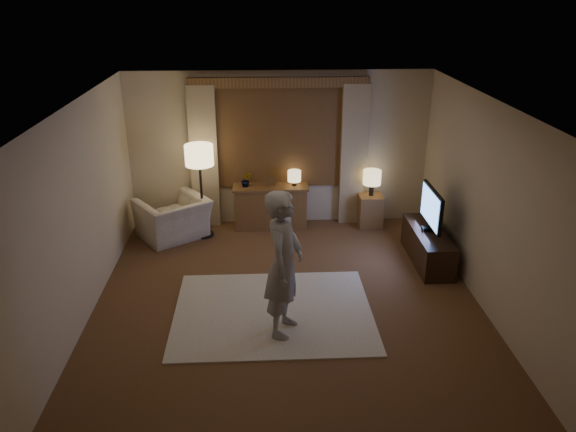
{
  "coord_description": "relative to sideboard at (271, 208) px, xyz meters",
  "views": [
    {
      "loc": [
        -0.32,
        -6.34,
        3.88
      ],
      "look_at": [
        0.04,
        0.6,
        0.98
      ],
      "focal_mm": 35.0,
      "sensor_mm": 36.0,
      "label": 1
    }
  ],
  "objects": [
    {
      "name": "person",
      "position": [
        0.09,
        -3.15,
        0.56
      ],
      "size": [
        0.61,
        0.75,
        1.78
      ],
      "primitive_type": "imported",
      "rotation": [
        0.0,
        0.0,
        1.25
      ],
      "color": "gray",
      "rests_on": "rug"
    },
    {
      "name": "plant",
      "position": [
        -0.4,
        0.0,
        0.5
      ],
      "size": [
        0.17,
        0.13,
        0.3
      ],
      "primitive_type": "imported",
      "color": "#999999",
      "rests_on": "sideboard"
    },
    {
      "name": "sideboard",
      "position": [
        0.0,
        0.0,
        0.0
      ],
      "size": [
        1.2,
        0.4,
        0.7
      ],
      "primitive_type": "cube",
      "color": "brown",
      "rests_on": "floor"
    },
    {
      "name": "tv_stand",
      "position": [
        2.31,
        -1.42,
        -0.1
      ],
      "size": [
        0.45,
        1.4,
        0.5
      ],
      "primitive_type": "cube",
      "color": "black",
      "rests_on": "floor"
    },
    {
      "name": "side_table",
      "position": [
        1.7,
        -0.05,
        -0.07
      ],
      "size": [
        0.4,
        0.4,
        0.56
      ],
      "primitive_type": "cube",
      "color": "brown",
      "rests_on": "floor"
    },
    {
      "name": "floor_lamp",
      "position": [
        -1.12,
        -0.31,
        0.95
      ],
      "size": [
        0.45,
        0.45,
        1.55
      ],
      "color": "black",
      "rests_on": "floor"
    },
    {
      "name": "rug",
      "position": [
        -0.03,
        -2.73,
        -0.34
      ],
      "size": [
        2.5,
        2.0,
        0.02
      ],
      "primitive_type": "cube",
      "color": "white",
      "rests_on": "floor"
    },
    {
      "name": "table_lamp_sideboard",
      "position": [
        0.4,
        0.0,
        0.55
      ],
      "size": [
        0.22,
        0.22,
        0.3
      ],
      "color": "black",
      "rests_on": "sideboard"
    },
    {
      "name": "armchair",
      "position": [
        -1.59,
        -0.37,
        -0.01
      ],
      "size": [
        1.36,
        1.33,
        0.67
      ],
      "primitive_type": "imported",
      "rotation": [
        0.0,
        0.0,
        -2.52
      ],
      "color": "#EFDFC5",
      "rests_on": "floor"
    },
    {
      "name": "tv",
      "position": [
        2.31,
        -1.42,
        0.51
      ],
      "size": [
        0.22,
        0.9,
        0.65
      ],
      "color": "black",
      "rests_on": "tv_stand"
    },
    {
      "name": "room",
      "position": [
        0.16,
        -2.0,
        0.98
      ],
      "size": [
        5.04,
        5.54,
        2.64
      ],
      "color": "brown",
      "rests_on": "ground"
    },
    {
      "name": "table_lamp_side",
      "position": [
        1.7,
        -0.05,
        0.52
      ],
      "size": [
        0.3,
        0.3,
        0.44
      ],
      "color": "black",
      "rests_on": "side_table"
    },
    {
      "name": "picture_frame",
      "position": [
        0.0,
        0.0,
        0.45
      ],
      "size": [
        0.16,
        0.02,
        0.2
      ],
      "primitive_type": "cube",
      "color": "brown",
      "rests_on": "sideboard"
    }
  ]
}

